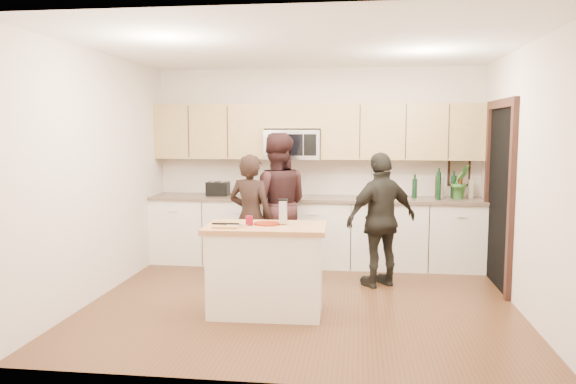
# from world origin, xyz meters

# --- Properties ---
(floor) EXTENTS (4.50, 4.50, 0.00)m
(floor) POSITION_xyz_m (0.00, 0.00, 0.00)
(floor) COLOR #57301D
(floor) RESTS_ON ground
(room_shell) EXTENTS (4.52, 4.02, 2.71)m
(room_shell) POSITION_xyz_m (0.00, 0.00, 1.73)
(room_shell) COLOR beige
(room_shell) RESTS_ON ground
(back_cabinetry) EXTENTS (4.50, 0.66, 0.94)m
(back_cabinetry) POSITION_xyz_m (0.00, 1.69, 0.47)
(back_cabinetry) COLOR white
(back_cabinetry) RESTS_ON ground
(upper_cabinetry) EXTENTS (4.50, 0.33, 0.75)m
(upper_cabinetry) POSITION_xyz_m (0.03, 1.83, 1.84)
(upper_cabinetry) COLOR tan
(upper_cabinetry) RESTS_ON ground
(microwave) EXTENTS (0.76, 0.41, 0.40)m
(microwave) POSITION_xyz_m (-0.31, 1.80, 1.65)
(microwave) COLOR silver
(microwave) RESTS_ON ground
(doorway) EXTENTS (0.06, 1.25, 2.20)m
(doorway) POSITION_xyz_m (2.23, 0.90, 1.16)
(doorway) COLOR black
(doorway) RESTS_ON ground
(framed_picture) EXTENTS (0.30, 0.03, 0.38)m
(framed_picture) POSITION_xyz_m (1.95, 1.98, 1.28)
(framed_picture) COLOR black
(framed_picture) RESTS_ON ground
(dish_towel) EXTENTS (0.34, 0.60, 0.48)m
(dish_towel) POSITION_xyz_m (-0.95, 1.50, 0.80)
(dish_towel) COLOR white
(dish_towel) RESTS_ON ground
(island) EXTENTS (1.22, 0.74, 0.90)m
(island) POSITION_xyz_m (-0.32, -0.43, 0.45)
(island) COLOR white
(island) RESTS_ON ground
(red_plate) EXTENTS (0.27, 0.27, 0.02)m
(red_plate) POSITION_xyz_m (-0.32, -0.37, 0.91)
(red_plate) COLOR maroon
(red_plate) RESTS_ON island
(box_grater) EXTENTS (0.09, 0.06, 0.24)m
(box_grater) POSITION_xyz_m (-0.15, -0.37, 1.04)
(box_grater) COLOR silver
(box_grater) RESTS_ON red_plate
(drink_glass) EXTENTS (0.08, 0.08, 0.10)m
(drink_glass) POSITION_xyz_m (-0.48, -0.45, 0.95)
(drink_glass) COLOR maroon
(drink_glass) RESTS_ON island
(cutting_board) EXTENTS (0.25, 0.18, 0.02)m
(cutting_board) POSITION_xyz_m (-0.68, -0.61, 0.91)
(cutting_board) COLOR #BB804D
(cutting_board) RESTS_ON island
(tongs) EXTENTS (0.27, 0.04, 0.02)m
(tongs) POSITION_xyz_m (-0.70, -0.55, 0.93)
(tongs) COLOR black
(tongs) RESTS_ON cutting_board
(knife) EXTENTS (0.20, 0.03, 0.01)m
(knife) POSITION_xyz_m (-0.58, -0.58, 0.92)
(knife) COLOR silver
(knife) RESTS_ON cutting_board
(toaster) EXTENTS (0.30, 0.22, 0.20)m
(toaster) POSITION_xyz_m (-1.35, 1.67, 1.04)
(toaster) COLOR black
(toaster) RESTS_ON back_cabinetry
(bottle_cluster) EXTENTS (0.82, 0.32, 0.42)m
(bottle_cluster) POSITION_xyz_m (1.75, 1.74, 1.12)
(bottle_cluster) COLOR black
(bottle_cluster) RESTS_ON back_cabinetry
(orchid) EXTENTS (0.31, 0.29, 0.46)m
(orchid) POSITION_xyz_m (1.93, 1.72, 1.17)
(orchid) COLOR #397B31
(orchid) RESTS_ON back_cabinetry
(woman_left) EXTENTS (0.64, 0.51, 1.56)m
(woman_left) POSITION_xyz_m (-0.72, 0.82, 0.78)
(woman_left) COLOR black
(woman_left) RESTS_ON ground
(woman_center) EXTENTS (0.96, 0.79, 1.81)m
(woman_center) POSITION_xyz_m (-0.45, 1.13, 0.91)
(woman_center) COLOR black
(woman_center) RESTS_ON ground
(woman_right) EXTENTS (0.99, 0.83, 1.59)m
(woman_right) POSITION_xyz_m (0.87, 0.73, 0.80)
(woman_right) COLOR black
(woman_right) RESTS_ON ground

